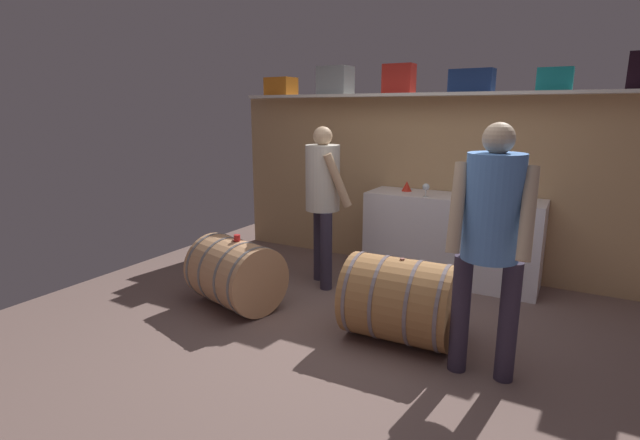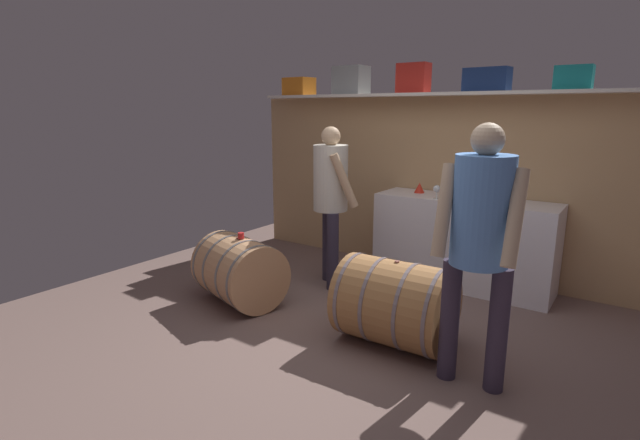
% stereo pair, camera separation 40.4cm
% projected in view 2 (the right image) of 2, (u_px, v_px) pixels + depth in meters
% --- Properties ---
extents(ground_plane, '(6.10, 7.43, 0.02)m').
position_uv_depth(ground_plane, '(376.00, 321.00, 4.14)').
color(ground_plane, '#745B55').
extents(back_wall_panel, '(4.90, 0.10, 1.92)m').
position_uv_depth(back_wall_panel, '(447.00, 187.00, 5.19)').
color(back_wall_panel, tan).
rests_on(back_wall_panel, ground).
extents(high_shelf_board, '(4.51, 0.40, 0.03)m').
position_uv_depth(high_shelf_board, '(448.00, 94.00, 4.85)').
color(high_shelf_board, silver).
rests_on(high_shelf_board, back_wall_panel).
extents(toolcase_orange, '(0.36, 0.28, 0.21)m').
position_uv_depth(toolcase_orange, '(299.00, 87.00, 5.88)').
color(toolcase_orange, orange).
rests_on(toolcase_orange, high_shelf_board).
extents(toolcase_grey, '(0.38, 0.28, 0.31)m').
position_uv_depth(toolcase_grey, '(351.00, 80.00, 5.45)').
color(toolcase_grey, gray).
rests_on(toolcase_grey, high_shelf_board).
extents(toolcase_red, '(0.33, 0.20, 0.31)m').
position_uv_depth(toolcase_red, '(413.00, 78.00, 5.02)').
color(toolcase_red, red).
rests_on(toolcase_red, high_shelf_board).
extents(toolcase_navy, '(0.44, 0.22, 0.23)m').
position_uv_depth(toolcase_navy, '(487.00, 80.00, 4.61)').
color(toolcase_navy, navy).
rests_on(toolcase_navy, high_shelf_board).
extents(toolcase_teal, '(0.31, 0.19, 0.21)m').
position_uv_depth(toolcase_teal, '(574.00, 78.00, 4.19)').
color(toolcase_teal, '#137D7F').
rests_on(toolcase_teal, high_shelf_board).
extents(work_cabinet, '(1.78, 0.54, 0.91)m').
position_uv_depth(work_cabinet, '(463.00, 242.00, 4.86)').
color(work_cabinet, white).
rests_on(work_cabinet, ground).
extents(wine_bottle_clear, '(0.08, 0.08, 0.33)m').
position_uv_depth(wine_bottle_clear, '(483.00, 187.00, 4.53)').
color(wine_bottle_clear, '#B3C1C0').
rests_on(wine_bottle_clear, work_cabinet).
extents(wine_glass, '(0.07, 0.07, 0.14)m').
position_uv_depth(wine_glass, '(437.00, 189.00, 4.73)').
color(wine_glass, white).
rests_on(wine_glass, work_cabinet).
extents(red_funnel, '(0.11, 0.11, 0.11)m').
position_uv_depth(red_funnel, '(419.00, 188.00, 5.08)').
color(red_funnel, red).
rests_on(red_funnel, work_cabinet).
extents(wine_barrel_near, '(0.92, 0.81, 0.64)m').
position_uv_depth(wine_barrel_near, '(240.00, 271.00, 4.44)').
color(wine_barrel_near, tan).
rests_on(wine_barrel_near, ground).
extents(wine_barrel_far, '(0.84, 0.68, 0.67)m').
position_uv_depth(wine_barrel_far, '(395.00, 303.00, 3.65)').
color(wine_barrel_far, '#A67242').
rests_on(wine_barrel_far, ground).
extents(tasting_cup, '(0.06, 0.06, 0.05)m').
position_uv_depth(tasting_cup, '(241.00, 236.00, 4.34)').
color(tasting_cup, red).
rests_on(tasting_cup, wine_barrel_near).
extents(winemaker_pouring, '(0.51, 0.52, 1.62)m').
position_uv_depth(winemaker_pouring, '(331.00, 190.00, 4.76)').
color(winemaker_pouring, '#332C3F').
rests_on(winemaker_pouring, ground).
extents(visitor_tasting, '(0.52, 0.43, 1.71)m').
position_uv_depth(visitor_tasting, '(480.00, 231.00, 2.94)').
color(visitor_tasting, '#352C3F').
rests_on(visitor_tasting, ground).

